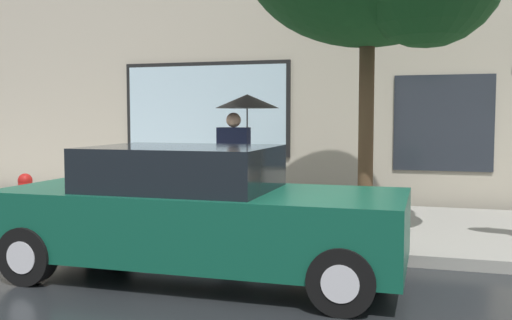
{
  "coord_description": "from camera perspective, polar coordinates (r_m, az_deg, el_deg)",
  "views": [
    {
      "loc": [
        1.88,
        -6.16,
        1.83
      ],
      "look_at": [
        -0.5,
        1.8,
        1.2
      ],
      "focal_mm": 40.79,
      "sensor_mm": 36.0,
      "label": 1
    }
  ],
  "objects": [
    {
      "name": "parked_car",
      "position": [
        6.62,
        -5.72,
        -5.23
      ],
      "size": [
        4.51,
        1.85,
        1.49
      ],
      "color": "#0F4C38",
      "rests_on": "ground"
    },
    {
      "name": "ground_plane",
      "position": [
        6.69,
        -0.31,
        -11.52
      ],
      "size": [
        60.0,
        60.0,
        0.0
      ],
      "primitive_type": "plane",
      "color": "black"
    },
    {
      "name": "pedestrian_with_umbrella",
      "position": [
        9.3,
        -1.33,
        3.92
      ],
      "size": [
        1.03,
        1.03,
        2.03
      ],
      "color": "black",
      "rests_on": "sidewalk"
    },
    {
      "name": "sidewalk",
      "position": [
        9.51,
        5.0,
        -6.32
      ],
      "size": [
        20.0,
        4.0,
        0.15
      ],
      "primitive_type": "cube",
      "color": "gray",
      "rests_on": "ground"
    },
    {
      "name": "building_facade",
      "position": [
        11.92,
        7.48,
        12.24
      ],
      "size": [
        20.0,
        0.67,
        7.0
      ],
      "color": "#B2A893",
      "rests_on": "ground"
    },
    {
      "name": "fire_hydrant",
      "position": [
        10.21,
        -21.66,
        -3.37
      ],
      "size": [
        0.3,
        0.44,
        0.75
      ],
      "color": "red",
      "rests_on": "sidewalk"
    }
  ]
}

